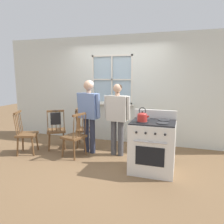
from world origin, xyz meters
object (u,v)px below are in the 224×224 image
(kettle, at_px, (142,117))
(stove, at_px, (152,146))
(chair_near_stove, at_px, (84,129))
(potted_plant, at_px, (116,101))
(chair_near_wall, at_px, (26,134))
(person_teen_center, at_px, (117,113))
(person_elderly_left, at_px, (89,109))
(handbag, at_px, (56,118))
(chair_by_window, at_px, (56,131))
(chair_center_cluster, at_px, (75,137))

(kettle, bearing_deg, stove, 37.17)
(chair_near_stove, relative_size, potted_plant, 2.89)
(chair_near_stove, xyz_separation_m, potted_plant, (0.62, 0.63, 0.64))
(stove, height_order, kettle, kettle)
(chair_near_wall, relative_size, person_teen_center, 0.62)
(person_elderly_left, bearing_deg, chair_near_stove, 143.98)
(chair_near_wall, relative_size, handbag, 3.10)
(chair_by_window, distance_m, chair_center_cluster, 0.72)
(kettle, bearing_deg, chair_near_stove, 147.71)
(stove, xyz_separation_m, potted_plant, (-1.13, 1.49, 0.60))
(chair_near_stove, bearing_deg, chair_by_window, 102.25)
(kettle, relative_size, potted_plant, 0.75)
(kettle, relative_size, handbag, 0.80)
(stove, xyz_separation_m, handbag, (-2.19, 0.34, 0.31))
(chair_near_wall, bearing_deg, chair_center_cluster, -103.81)
(person_elderly_left, bearing_deg, handbag, -150.56)
(person_elderly_left, relative_size, handbag, 5.26)
(stove, relative_size, handbag, 3.53)
(chair_by_window, xyz_separation_m, potted_plant, (1.18, 0.95, 0.64))
(chair_center_cluster, bearing_deg, chair_by_window, -101.02)
(person_teen_center, bearing_deg, chair_near_wall, -161.79)
(person_teen_center, bearing_deg, stove, -31.08)
(chair_near_stove, relative_size, stove, 0.88)
(chair_near_wall, distance_m, chair_near_stove, 1.31)
(chair_near_wall, distance_m, kettle, 2.68)
(potted_plant, height_order, handbag, potted_plant)
(chair_center_cluster, bearing_deg, potted_plant, 172.22)
(stove, bearing_deg, potted_plant, 127.19)
(stove, xyz_separation_m, kettle, (-0.17, -0.13, 0.55))
(person_elderly_left, xyz_separation_m, handbag, (-0.71, -0.21, -0.21))
(handbag, bearing_deg, person_elderly_left, 16.61)
(chair_center_cluster, xyz_separation_m, handbag, (-0.52, 0.12, 0.34))
(chair_near_wall, xyz_separation_m, chair_center_cluster, (1.12, 0.16, 0.00))
(kettle, xyz_separation_m, handbag, (-2.02, 0.47, -0.25))
(person_teen_center, bearing_deg, chair_by_window, -175.12)
(chair_center_cluster, height_order, kettle, kettle)
(chair_center_cluster, xyz_separation_m, stove, (1.67, -0.22, 0.04))
(potted_plant, xyz_separation_m, handbag, (-1.06, -1.15, -0.30))
(chair_by_window, bearing_deg, potted_plant, -173.24)
(person_teen_center, xyz_separation_m, handbag, (-1.36, -0.23, -0.15))
(person_elderly_left, xyz_separation_m, person_teen_center, (0.64, 0.02, -0.07))
(person_teen_center, relative_size, stove, 1.42)
(chair_near_wall, relative_size, person_elderly_left, 0.59)
(person_elderly_left, bearing_deg, chair_near_wall, -146.60)
(person_elderly_left, xyz_separation_m, potted_plant, (0.35, 0.93, 0.08))
(handbag, bearing_deg, chair_near_stove, 49.64)
(chair_center_cluster, xyz_separation_m, chair_near_stove, (-0.08, 0.64, 0.00))
(chair_near_wall, height_order, person_elderly_left, person_elderly_left)
(chair_by_window, distance_m, potted_plant, 1.65)
(chair_center_cluster, bearing_deg, handbag, -87.67)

